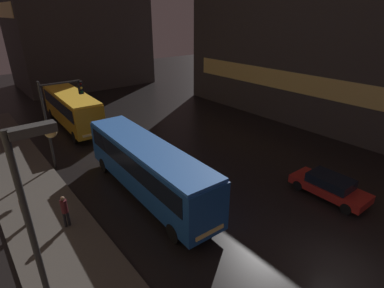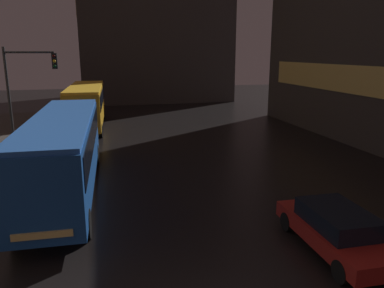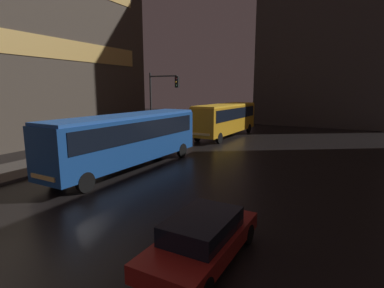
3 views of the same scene
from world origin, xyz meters
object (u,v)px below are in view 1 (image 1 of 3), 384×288
at_px(bus_near, 147,164).
at_px(street_lamp_sidewalk, 37,216).
at_px(pedestrian_near, 65,209).
at_px(car_taxi, 329,186).
at_px(pedestrian_mid, 24,208).
at_px(traffic_light_main, 59,109).
at_px(bus_far, 71,106).

distance_m(bus_near, street_lamp_sidewalk, 9.67).
xyz_separation_m(pedestrian_near, street_lamp_sidewalk, (-1.94, -5.93, 4.03)).
height_order(car_taxi, pedestrian_mid, pedestrian_mid).
bearing_deg(traffic_light_main, bus_near, -71.04).
bearing_deg(street_lamp_sidewalk, pedestrian_mid, 87.11).
relative_size(car_taxi, pedestrian_mid, 2.64).
height_order(car_taxi, pedestrian_near, pedestrian_near).
bearing_deg(pedestrian_near, pedestrian_mid, 85.44).
bearing_deg(street_lamp_sidewalk, bus_near, 41.09).
height_order(car_taxi, street_lamp_sidewalk, street_lamp_sidewalk).
distance_m(bus_far, traffic_light_main, 8.42).
bearing_deg(pedestrian_mid, bus_far, 10.76).
bearing_deg(pedestrian_near, bus_far, 18.15).
relative_size(pedestrian_mid, traffic_light_main, 0.27).
xyz_separation_m(bus_near, traffic_light_main, (-2.49, 7.24, 2.12)).
relative_size(pedestrian_near, traffic_light_main, 0.29).
distance_m(bus_far, pedestrian_mid, 15.21).
bearing_deg(bus_near, bus_far, -90.21).
distance_m(car_taxi, traffic_light_main, 18.33).
height_order(pedestrian_near, traffic_light_main, traffic_light_main).
bearing_deg(pedestrian_mid, traffic_light_main, 4.18).
bearing_deg(pedestrian_mid, car_taxi, -80.88).
distance_m(bus_far, street_lamp_sidewalk, 22.33).
relative_size(bus_far, pedestrian_mid, 6.35).
xyz_separation_m(bus_near, street_lamp_sidewalk, (-6.90, -6.01, 3.14)).
distance_m(bus_far, car_taxi, 23.27).
xyz_separation_m(pedestrian_mid, street_lamp_sidewalk, (-0.37, -7.39, 4.07)).
xyz_separation_m(bus_near, bus_far, (0.59, 14.79, 0.00)).
bearing_deg(bus_far, traffic_light_main, 70.28).
bearing_deg(traffic_light_main, pedestrian_near, -108.60).
height_order(bus_far, street_lamp_sidewalk, street_lamp_sidewalk).
bearing_deg(traffic_light_main, car_taxi, -52.80).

